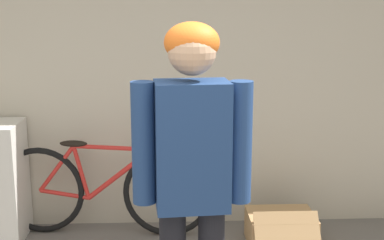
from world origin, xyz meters
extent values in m
cube|color=#B7AD99|center=(0.00, 2.58, 1.30)|extent=(8.00, 0.06, 2.60)
cube|color=white|center=(0.55, 2.55, 0.35)|extent=(0.08, 0.01, 0.12)
cube|color=navy|center=(0.25, 0.78, 1.16)|extent=(0.37, 0.26, 0.63)
cylinder|color=navy|center=(0.02, 0.78, 1.18)|extent=(0.11, 0.11, 0.60)
cylinder|color=navy|center=(0.49, 0.78, 1.18)|extent=(0.11, 0.11, 0.60)
sphere|color=tan|center=(0.25, 0.78, 1.62)|extent=(0.23, 0.23, 0.23)
ellipsoid|color=orange|center=(0.25, 0.79, 1.66)|extent=(0.26, 0.24, 0.19)
torus|color=black|center=(-0.90, 2.39, 0.36)|extent=(0.72, 0.13, 0.72)
torus|color=black|center=(0.13, 2.28, 0.36)|extent=(0.72, 0.13, 0.72)
cylinder|color=red|center=(-0.70, 2.37, 0.33)|extent=(0.40, 0.08, 0.09)
cylinder|color=red|center=(-0.75, 2.38, 0.55)|extent=(0.32, 0.07, 0.40)
cylinder|color=red|center=(-0.56, 2.36, 0.52)|extent=(0.14, 0.05, 0.44)
cylinder|color=red|center=(-0.25, 2.32, 0.51)|extent=(0.54, 0.10, 0.44)
cylinder|color=red|center=(-0.30, 2.33, 0.72)|extent=(0.62, 0.10, 0.05)
cylinder|color=red|center=(0.07, 2.29, 0.54)|extent=(0.16, 0.05, 0.37)
cylinder|color=red|center=(0.02, 2.29, 0.75)|extent=(0.07, 0.04, 0.08)
cylinder|color=red|center=(0.04, 2.29, 0.78)|extent=(0.07, 0.46, 0.02)
ellipsoid|color=black|center=(-0.61, 2.36, 0.75)|extent=(0.23, 0.10, 0.05)
cube|color=#A87F51|center=(1.00, 2.09, 0.12)|extent=(0.51, 0.40, 0.25)
cube|color=#A87F51|center=(1.00, 1.89, 0.24)|extent=(0.48, 0.14, 0.18)
camera|label=1|loc=(0.15, -1.72, 1.85)|focal=50.00mm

